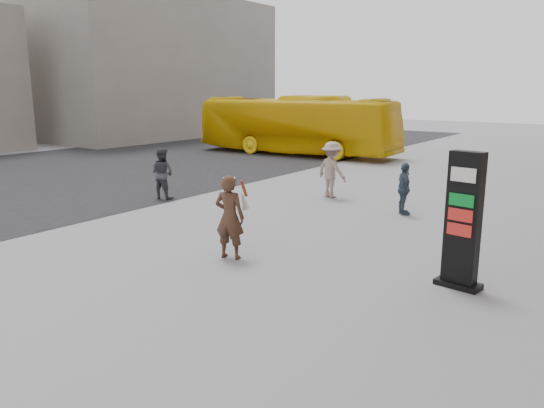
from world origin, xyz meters
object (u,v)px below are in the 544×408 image
Objects in this scene: info_pylon at (463,221)px; pedestrian_a at (162,173)px; pedestrian_c at (404,189)px; woman at (230,216)px; bus at (296,125)px; pedestrian_b at (332,170)px.

info_pylon is 1.49× the size of pedestrian_a.
info_pylon reaches higher than pedestrian_c.
woman is 18.16m from bus.
info_pylon is 0.22× the size of bus.
info_pylon is 8.22m from pedestrian_b.
bus is 14.29m from pedestrian_c.
bus is 12.80m from pedestrian_a.
pedestrian_b is (7.28, -9.08, -0.65)m from bus.
pedestrian_c is at bearing -136.76° from bus.
pedestrian_b is at bearing -143.46° from bus.
pedestrian_a reaches higher than pedestrian_c.
woman is 1.21× the size of pedestrian_c.
info_pylon is 5.69m from pedestrian_c.
bus is (-8.66, 15.95, 0.65)m from woman.
woman is 1.08× the size of pedestrian_a.
pedestrian_a is (-5.80, 3.49, -0.09)m from woman.
woman is 7.01m from pedestrian_b.
bus reaches higher than pedestrian_b.
pedestrian_a is at bearing -45.24° from woman.
pedestrian_c is (10.16, -10.01, -0.83)m from bus.
bus is at bearing -33.56° from pedestrian_b.
woman reaches higher than pedestrian_a.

